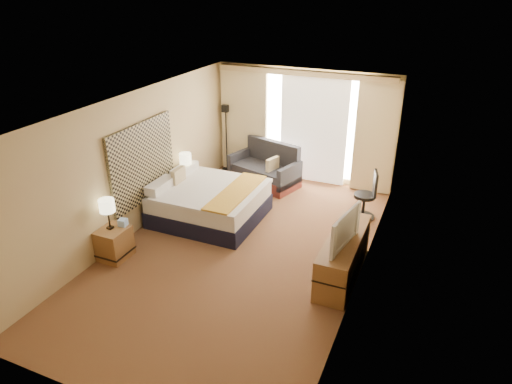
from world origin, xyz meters
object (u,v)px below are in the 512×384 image
at_px(bed, 209,202).
at_px(lamp_left, 107,206).
at_px(nightstand_left, 114,243).
at_px(television, 340,228).
at_px(nightstand_right, 190,187).
at_px(media_dresser, 343,256).
at_px(lamp_right, 185,159).
at_px(desk_chair, 367,197).
at_px(floor_lamp, 226,124).
at_px(loveseat, 266,171).

distance_m(bed, lamp_left, 2.16).
xyz_separation_m(nightstand_left, television, (3.65, 0.81, 0.71)).
bearing_deg(nightstand_right, media_dresser, -21.40).
distance_m(lamp_left, lamp_right, 2.41).
bearing_deg(desk_chair, lamp_left, -154.47).
relative_size(nightstand_right, desk_chair, 0.55).
bearing_deg(bed, lamp_left, -114.49).
distance_m(media_dresser, desk_chair, 2.12).
bearing_deg(lamp_right, nightstand_right, 78.90).
height_order(nightstand_left, nightstand_right, same).
bearing_deg(floor_lamp, loveseat, -20.03).
height_order(loveseat, lamp_right, lamp_right).
bearing_deg(nightstand_left, lamp_right, 90.35).
bearing_deg(media_dresser, bed, 163.61).
xyz_separation_m(loveseat, desk_chair, (2.47, -0.74, 0.12)).
bearing_deg(floor_lamp, nightstand_right, -89.07).
xyz_separation_m(floor_lamp, desk_chair, (3.70, -1.19, -0.72)).
bearing_deg(desk_chair, nightstand_right, 175.53).
relative_size(bed, lamp_right, 3.75).
relative_size(nightstand_left, loveseat, 0.32).
distance_m(nightstand_left, desk_chair, 4.85).
distance_m(nightstand_left, television, 3.80).
bearing_deg(loveseat, television, -35.16).
bearing_deg(television, nightstand_right, 75.48).
xyz_separation_m(nightstand_left, loveseat, (1.20, 3.90, 0.05)).
xyz_separation_m(nightstand_left, floor_lamp, (-0.03, 4.35, 0.89)).
bearing_deg(floor_lamp, media_dresser, -41.50).
distance_m(bed, floor_lamp, 2.71).
xyz_separation_m(nightstand_right, bed, (0.81, -0.60, 0.08)).
height_order(lamp_right, television, television).
bearing_deg(television, media_dresser, -1.43).
height_order(nightstand_left, floor_lamp, floor_lamp).
bearing_deg(lamp_right, floor_lamp, 90.45).
bearing_deg(lamp_right, media_dresser, -20.31).
height_order(nightstand_right, television, television).
bearing_deg(desk_chair, television, -105.23).
relative_size(bed, desk_chair, 1.99).
xyz_separation_m(bed, desk_chair, (2.86, 1.26, 0.09)).
bearing_deg(loveseat, desk_chair, -0.20).
xyz_separation_m(media_dresser, television, (-0.05, -0.24, 0.63)).
bearing_deg(lamp_right, nightstand_left, -89.65).
xyz_separation_m(floor_lamp, lamp_right, (0.02, -1.93, -0.21)).
relative_size(nightstand_right, loveseat, 0.32).
relative_size(nightstand_right, bed, 0.28).
bearing_deg(nightstand_right, nightstand_left, -90.00).
bearing_deg(bed, lamp_right, 147.52).
bearing_deg(loveseat, media_dresser, -32.32).
bearing_deg(lamp_left, television, 12.13).
xyz_separation_m(lamp_left, lamp_right, (0.03, 2.41, -0.01)).
height_order(lamp_left, lamp_right, lamp_left).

